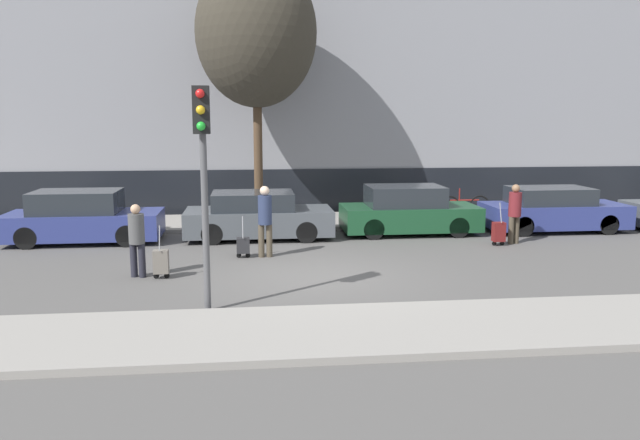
# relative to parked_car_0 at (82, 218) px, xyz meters

# --- Properties ---
(ground_plane) EXTENTS (80.00, 80.00, 0.00)m
(ground_plane) POSITION_rel_parked_car_0_xyz_m (6.09, -4.48, -0.67)
(ground_plane) COLOR #565451
(sidewalk_near) EXTENTS (28.00, 2.50, 0.12)m
(sidewalk_near) POSITION_rel_parked_car_0_xyz_m (6.09, -8.23, -0.61)
(sidewalk_near) COLOR gray
(sidewalk_near) RESTS_ON ground_plane
(sidewalk_far) EXTENTS (28.00, 3.00, 0.12)m
(sidewalk_far) POSITION_rel_parked_car_0_xyz_m (6.09, 2.52, -0.61)
(sidewalk_far) COLOR gray
(sidewalk_far) RESTS_ON ground_plane
(building_facade) EXTENTS (28.00, 2.21, 13.77)m
(building_facade) POSITION_rel_parked_car_0_xyz_m (6.09, 5.79, 6.19)
(building_facade) COLOR gray
(building_facade) RESTS_ON ground_plane
(parked_car_0) EXTENTS (4.19, 1.77, 1.45)m
(parked_car_0) POSITION_rel_parked_car_0_xyz_m (0.00, 0.00, 0.00)
(parked_car_0) COLOR navy
(parked_car_0) RESTS_ON ground_plane
(parked_car_1) EXTENTS (4.18, 1.82, 1.34)m
(parked_car_1) POSITION_rel_parked_car_0_xyz_m (4.85, 0.04, -0.04)
(parked_car_1) COLOR #4C5156
(parked_car_1) RESTS_ON ground_plane
(parked_car_2) EXTENTS (4.03, 1.79, 1.44)m
(parked_car_2) POSITION_rel_parked_car_0_xyz_m (9.34, 0.27, -0.00)
(parked_car_2) COLOR #194728
(parked_car_2) RESTS_ON ground_plane
(parked_car_3) EXTENTS (4.25, 1.74, 1.35)m
(parked_car_3) POSITION_rel_parked_car_0_xyz_m (13.85, 0.20, -0.04)
(parked_car_3) COLOR navy
(parked_car_3) RESTS_ON ground_plane
(pedestrian_left) EXTENTS (0.34, 0.34, 1.61)m
(pedestrian_left) POSITION_rel_parked_car_0_xyz_m (2.20, -4.12, 0.23)
(pedestrian_left) COLOR #23232D
(pedestrian_left) RESTS_ON ground_plane
(trolley_left) EXTENTS (0.34, 0.29, 1.17)m
(trolley_left) POSITION_rel_parked_car_0_xyz_m (2.71, -4.31, -0.30)
(trolley_left) COLOR slate
(trolley_left) RESTS_ON ground_plane
(pedestrian_center) EXTENTS (0.35, 0.34, 1.78)m
(pedestrian_center) POSITION_rel_parked_car_0_xyz_m (5.01, -2.45, 0.35)
(pedestrian_center) COLOR #4C4233
(pedestrian_center) RESTS_ON ground_plane
(trolley_center) EXTENTS (0.34, 0.29, 1.04)m
(trolley_center) POSITION_rel_parked_car_0_xyz_m (4.46, -2.46, -0.36)
(trolley_center) COLOR #262628
(trolley_center) RESTS_ON ground_plane
(pedestrian_right) EXTENTS (0.34, 0.34, 1.64)m
(pedestrian_right) POSITION_rel_parked_car_0_xyz_m (11.85, -1.55, 0.26)
(pedestrian_right) COLOR #4C4233
(pedestrian_right) RESTS_ON ground_plane
(trolley_right) EXTENTS (0.34, 0.29, 1.18)m
(trolley_right) POSITION_rel_parked_car_0_xyz_m (11.34, -1.75, -0.29)
(trolley_right) COLOR maroon
(trolley_right) RESTS_ON ground_plane
(traffic_light) EXTENTS (0.28, 0.47, 3.97)m
(traffic_light) POSITION_rel_parked_car_0_xyz_m (3.86, -6.84, 2.15)
(traffic_light) COLOR #515154
(traffic_light) RESTS_ON ground_plane
(parked_bicycle) EXTENTS (1.77, 0.06, 0.96)m
(parked_bicycle) POSITION_rel_parked_car_0_xyz_m (11.87, 2.50, -0.18)
(parked_bicycle) COLOR black
(parked_bicycle) RESTS_ON sidewalk_far
(bare_tree_near_crossing) EXTENTS (3.78, 3.78, 8.25)m
(bare_tree_near_crossing) POSITION_rel_parked_car_0_xyz_m (4.94, 2.44, 5.36)
(bare_tree_near_crossing) COLOR #4C3826
(bare_tree_near_crossing) RESTS_ON sidewalk_far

